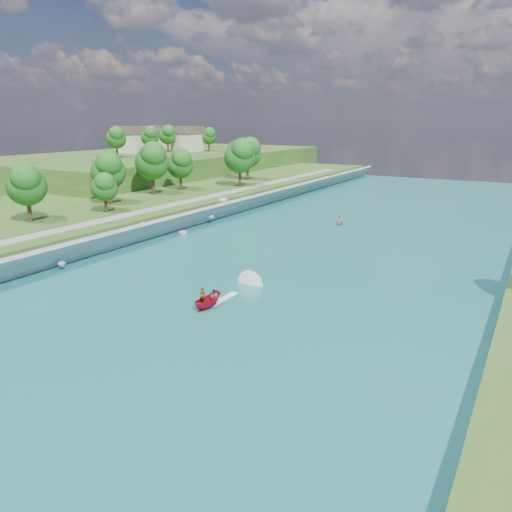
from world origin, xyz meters
The scene contains 11 objects.
ground centered at (0.00, 0.00, 0.00)m, with size 260.00×260.00×0.00m, color #2D5119.
river_water centered at (0.00, 20.00, 0.05)m, with size 55.00×240.00×0.10m, color #1B6866.
berm_west centered at (-50.00, 20.00, 1.75)m, with size 45.00×240.00×3.50m, color #2D5119.
ridge_west centered at (-82.50, 95.00, 4.50)m, with size 60.00×120.00×9.00m, color #2D5119.
riprap_bank centered at (-25.86, 19.55, 1.81)m, with size 5.07×236.00×4.24m.
riverside_path centered at (-32.50, 20.00, 3.55)m, with size 3.00×200.00×0.10m, color gray.
ridge_houses centered at (-88.67, 100.00, 13.31)m, with size 29.50×29.50×8.40m.
trees_west centered at (-42.07, 15.91, 9.56)m, with size 18.72×153.27×13.73m.
trees_ridge centered at (-78.09, 88.00, 14.05)m, with size 14.86×43.68×10.35m.
motorboat centered at (0.06, 4.58, 0.77)m, with size 3.60×18.84×2.23m.
raft centered at (-3.55, 51.71, 0.47)m, with size 2.52×3.14×1.65m.
Camera 1 is at (29.45, -37.92, 19.56)m, focal length 35.00 mm.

